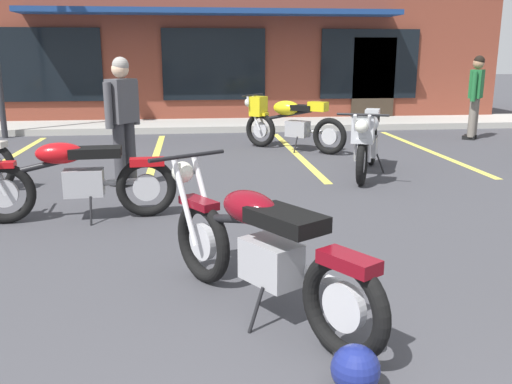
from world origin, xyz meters
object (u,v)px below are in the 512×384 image
Objects in this scene: motorcycle_foreground_classic at (261,248)px; helmet_on_pavement at (355,369)px; person_near_building at (123,114)px; motorcycle_blue_standard at (288,121)px; motorcycle_black_cruiser at (367,140)px; person_in_shorts_foreground at (476,92)px; motorcycle_red_sportbike at (73,177)px.

helmet_on_pavement is (0.37, -0.96, -0.33)m from motorcycle_foreground_classic.
helmet_on_pavement is at bearing -70.94° from person_near_building.
motorcycle_foreground_classic is 1.07× the size of motorcycle_blue_standard.
motorcycle_blue_standard is at bearing 107.50° from motorcycle_black_cruiser.
motorcycle_blue_standard is at bearing -168.24° from person_in_shorts_foreground.
motorcycle_foreground_classic is at bearing -71.48° from person_near_building.
motorcycle_blue_standard is 1.03× the size of person_in_shorts_foreground.
motorcycle_foreground_classic is at bearing -54.90° from motorcycle_red_sportbike.
motorcycle_red_sportbike is at bearing -126.49° from motorcycle_blue_standard.
motorcycle_red_sportbike is 1.22× the size of motorcycle_blue_standard.
person_in_shorts_foreground is at bearing 34.97° from motorcycle_red_sportbike.
motorcycle_foreground_classic and motorcycle_red_sportbike have the same top height.
person_in_shorts_foreground is (3.97, 0.83, 0.42)m from motorcycle_blue_standard.
person_in_shorts_foreground is (5.29, 7.25, 0.49)m from motorcycle_foreground_classic.
person_in_shorts_foreground is 7.40m from person_near_building.
person_in_shorts_foreground is at bearing 11.76° from motorcycle_blue_standard.
helmet_on_pavement is (-0.95, -7.38, -0.40)m from motorcycle_blue_standard.
motorcycle_black_cruiser is at bearing 71.71° from helmet_on_pavement.
helmet_on_pavement is at bearing -108.29° from motorcycle_black_cruiser.
motorcycle_black_cruiser is 2.42m from motorcycle_blue_standard.
motorcycle_foreground_classic and motorcycle_blue_standard have the same top height.
motorcycle_red_sportbike is at bearing 121.50° from helmet_on_pavement.
person_in_shorts_foreground reaches higher than motorcycle_foreground_classic.
motorcycle_foreground_classic is at bearing 111.23° from helmet_on_pavement.
motorcycle_red_sportbike is 5.03m from motorcycle_blue_standard.
motorcycle_blue_standard is 1.03× the size of person_near_building.
motorcycle_black_cruiser is at bearing 63.54° from motorcycle_foreground_classic.
motorcycle_foreground_classic is 1.11× the size of person_near_building.
motorcycle_black_cruiser is 7.63× the size of helmet_on_pavement.
motorcycle_blue_standard reaches higher than helmet_on_pavement.
motorcycle_red_sportbike is at bearing -145.03° from person_in_shorts_foreground.
helmet_on_pavement is (-4.92, -8.20, -0.82)m from person_in_shorts_foreground.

